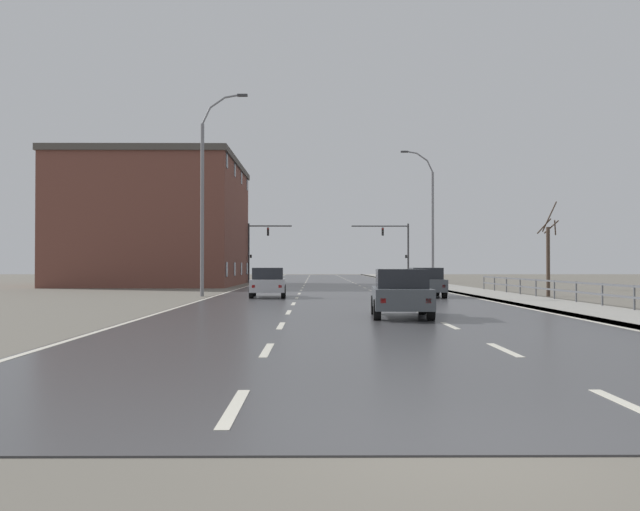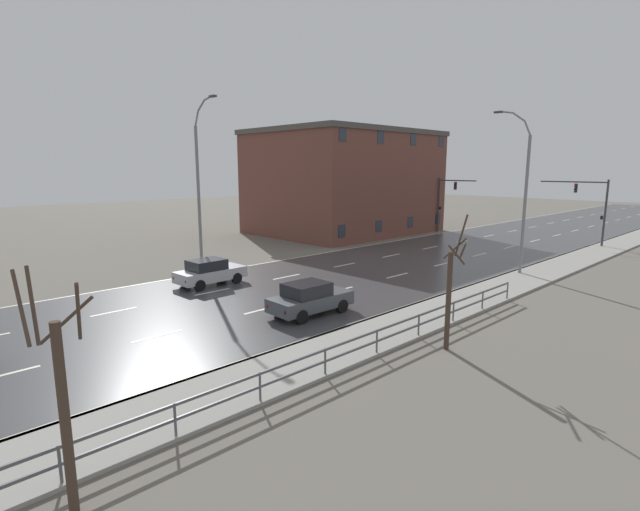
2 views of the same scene
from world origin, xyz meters
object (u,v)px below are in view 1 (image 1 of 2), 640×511
at_px(street_lamp_midground, 431,220).
at_px(car_mid_centre, 401,293).
at_px(street_lamp_left_bank, 205,197).
at_px(car_distant, 268,282).
at_px(traffic_signal_right, 397,243).
at_px(traffic_signal_left, 256,244).
at_px(car_far_left, 425,282).
at_px(brick_building, 158,223).

height_order(street_lamp_midground, car_mid_centre, street_lamp_midground).
distance_m(street_lamp_midground, car_mid_centre, 30.93).
distance_m(street_lamp_left_bank, car_distant, 6.09).
height_order(street_lamp_left_bank, traffic_signal_right, street_lamp_left_bank).
bearing_deg(traffic_signal_left, street_lamp_left_bank, -90.56).
height_order(car_mid_centre, car_far_left, same).
relative_size(traffic_signal_left, car_mid_centre, 1.39).
xyz_separation_m(street_lamp_left_bank, traffic_signal_left, (0.28, 29.18, -1.68)).
bearing_deg(street_lamp_left_bank, brick_building, 109.34).
bearing_deg(car_distant, car_far_left, 0.46).
relative_size(street_lamp_left_bank, traffic_signal_left, 1.92).
height_order(street_lamp_midground, traffic_signal_left, street_lamp_midground).
relative_size(traffic_signal_right, car_far_left, 1.42).
relative_size(street_lamp_midground, brick_building, 0.58).
bearing_deg(traffic_signal_right, traffic_signal_left, -174.97).
bearing_deg(car_mid_centre, street_lamp_midground, 81.66).
bearing_deg(traffic_signal_left, brick_building, -136.88).
bearing_deg(car_far_left, traffic_signal_left, 112.41).
xyz_separation_m(street_lamp_midground, car_far_left, (-2.96, -15.75, -4.33)).
bearing_deg(brick_building, traffic_signal_right, 21.57).
xyz_separation_m(street_lamp_midground, traffic_signal_left, (-14.59, 14.67, -1.35)).
distance_m(street_lamp_left_bank, car_far_left, 12.85).
height_order(traffic_signal_left, car_mid_centre, traffic_signal_left).
height_order(street_lamp_midground, car_far_left, street_lamp_midground).
xyz_separation_m(street_lamp_midground, street_lamp_left_bank, (-14.88, -14.51, 0.32)).
xyz_separation_m(car_mid_centre, brick_building, (-16.45, 37.27, 4.58)).
height_order(street_lamp_left_bank, traffic_signal_left, street_lamp_left_bank).
distance_m(car_far_left, brick_building, 30.54).
bearing_deg(brick_building, street_lamp_midground, -17.85).
height_order(traffic_signal_right, car_distant, traffic_signal_right).
distance_m(traffic_signal_right, car_mid_centre, 46.35).
relative_size(traffic_signal_right, car_mid_centre, 1.40).
distance_m(traffic_signal_right, car_distant, 33.90).
relative_size(street_lamp_midground, traffic_signal_right, 1.79).
relative_size(street_lamp_left_bank, car_distant, 2.69).
xyz_separation_m(traffic_signal_left, car_distant, (3.29, -30.80, -2.98)).
bearing_deg(brick_building, car_far_left, -49.64).
relative_size(traffic_signal_left, car_far_left, 1.40).
bearing_deg(car_mid_centre, street_lamp_left_bank, 122.69).
height_order(car_mid_centre, car_distant, same).
relative_size(car_mid_centre, brick_building, 0.23).
distance_m(street_lamp_midground, brick_building, 23.66).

